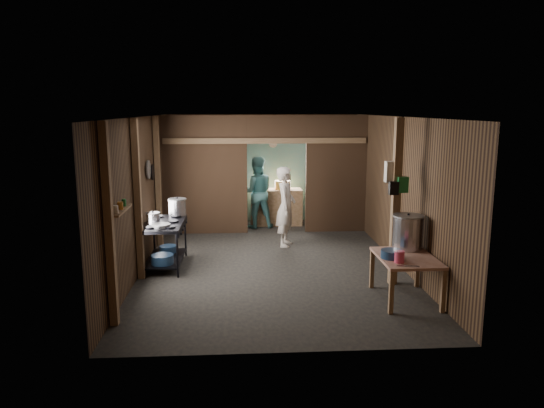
{
  "coord_description": "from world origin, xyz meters",
  "views": [
    {
      "loc": [
        -0.53,
        -8.81,
        2.75
      ],
      "look_at": [
        0.0,
        -0.2,
        1.1
      ],
      "focal_mm": 33.26,
      "sensor_mm": 36.0,
      "label": 1
    }
  ],
  "objects": [
    {
      "name": "floor",
      "position": [
        0.0,
        0.0,
        0.0
      ],
      "size": [
        4.5,
        7.0,
        0.0
      ],
      "primitive_type": "cube",
      "color": "black",
      "rests_on": "ground"
    },
    {
      "name": "yellow_tub",
      "position": [
        0.45,
        2.95,
        0.95
      ],
      "size": [
        0.37,
        0.37,
        0.21
      ],
      "primitive_type": "cylinder",
      "color": "#BD7726",
      "rests_on": "back_counter"
    },
    {
      "name": "jar_green",
      "position": [
        -2.15,
        -1.88,
        1.47
      ],
      "size": [
        0.06,
        0.06,
        0.1
      ],
      "primitive_type": "cylinder",
      "color": "#1D7734",
      "rests_on": "wall_shelf"
    },
    {
      "name": "wall_right",
      "position": [
        2.25,
        0.0,
        1.3
      ],
      "size": [
        0.0,
        7.0,
        2.6
      ],
      "primitive_type": "cube",
      "color": "brown",
      "rests_on": "ground"
    },
    {
      "name": "blue_tub_front",
      "position": [
        -1.88,
        -0.52,
        0.23
      ],
      "size": [
        0.38,
        0.38,
        0.16
      ],
      "primitive_type": "cylinder",
      "color": "navy",
      "rests_on": "gas_range"
    },
    {
      "name": "back_counter",
      "position": [
        0.3,
        2.95,
        0.42
      ],
      "size": [
        1.2,
        0.5,
        0.85
      ],
      "primitive_type": "cube",
      "color": "#A47D5D",
      "rests_on": "floor"
    },
    {
      "name": "wash_basin",
      "position": [
        1.59,
        -2.03,
        0.7
      ],
      "size": [
        0.36,
        0.36,
        0.12
      ],
      "primitive_type": "cylinder",
      "rotation": [
        0.0,
        0.0,
        0.21
      ],
      "color": "navy",
      "rests_on": "prep_table"
    },
    {
      "name": "pan_lid_big",
      "position": [
        -2.21,
        0.4,
        1.65
      ],
      "size": [
        0.03,
        0.34,
        0.34
      ],
      "primitive_type": "cylinder",
      "rotation": [
        0.0,
        1.57,
        0.0
      ],
      "color": "gray",
      "rests_on": "wall_left"
    },
    {
      "name": "pan_lid_small",
      "position": [
        -2.21,
        0.8,
        1.55
      ],
      "size": [
        0.03,
        0.3,
        0.3
      ],
      "primitive_type": "cylinder",
      "rotation": [
        0.0,
        1.57,
        0.0
      ],
      "color": "black",
      "rests_on": "wall_left"
    },
    {
      "name": "red_cup",
      "position": [
        0.04,
        2.95,
        0.92
      ],
      "size": [
        0.12,
        0.12,
        0.15
      ],
      "primitive_type": "cylinder",
      "color": "maroon",
      "rests_on": "back_counter"
    },
    {
      "name": "post_right",
      "position": [
        2.18,
        -0.2,
        1.3
      ],
      "size": [
        0.1,
        0.12,
        2.6
      ],
      "primitive_type": "cube",
      "color": "#A47D5D",
      "rests_on": "floor"
    },
    {
      "name": "ceiling",
      "position": [
        0.0,
        0.0,
        2.6
      ],
      "size": [
        4.5,
        7.0,
        0.0
      ],
      "primitive_type": "cube",
      "color": "#3B3A39",
      "rests_on": "ground"
    },
    {
      "name": "wall_front",
      "position": [
        0.0,
        -3.5,
        1.3
      ],
      "size": [
        4.5,
        0.0,
        2.6
      ],
      "primitive_type": "cube",
      "color": "brown",
      "rests_on": "ground"
    },
    {
      "name": "post_left_a",
      "position": [
        -2.18,
        -2.6,
        1.3
      ],
      "size": [
        0.1,
        0.12,
        2.6
      ],
      "primitive_type": "cube",
      "color": "#A47D5D",
      "rests_on": "floor"
    },
    {
      "name": "frying_pan",
      "position": [
        -1.88,
        -0.55,
        0.82
      ],
      "size": [
        0.33,
        0.54,
        0.07
      ],
      "primitive_type": null,
      "rotation": [
        0.0,
        0.0,
        -0.02
      ],
      "color": "gray",
      "rests_on": "gas_range"
    },
    {
      "name": "turquoise_panel",
      "position": [
        0.0,
        3.44,
        1.25
      ],
      "size": [
        4.4,
        0.06,
        2.5
      ],
      "primitive_type": "cube",
      "color": "#77A19B",
      "rests_on": "wall_back"
    },
    {
      "name": "wall_back",
      "position": [
        0.0,
        3.5,
        1.3
      ],
      "size": [
        4.5,
        0.0,
        2.6
      ],
      "primitive_type": "cube",
      "color": "brown",
      "rests_on": "ground"
    },
    {
      "name": "post_left_b",
      "position": [
        -2.18,
        -0.8,
        1.3
      ],
      "size": [
        0.1,
        0.12,
        2.6
      ],
      "primitive_type": "cube",
      "color": "#A47D5D",
      "rests_on": "floor"
    },
    {
      "name": "wall_left",
      "position": [
        -2.25,
        0.0,
        1.3
      ],
      "size": [
        0.0,
        7.0,
        2.6
      ],
      "primitive_type": "cube",
      "color": "brown",
      "rests_on": "ground"
    },
    {
      "name": "cook",
      "position": [
        0.36,
        1.05,
        0.8
      ],
      "size": [
        0.5,
        0.66,
        1.61
      ],
      "primitive_type": "imported",
      "rotation": [
        0.0,
        0.0,
        1.35
      ],
      "color": "silver",
      "rests_on": "floor"
    },
    {
      "name": "stock_pot",
      "position": [
        1.97,
        -1.57,
        0.9
      ],
      "size": [
        0.51,
        0.51,
        0.54
      ],
      "primitive_type": null,
      "rotation": [
        0.0,
        0.0,
        -0.11
      ],
      "color": "#B9B9C6",
      "rests_on": "prep_table"
    },
    {
      "name": "stove_pot_med",
      "position": [
        -2.05,
        -0.27,
        0.88
      ],
      "size": [
        0.24,
        0.24,
        0.21
      ],
      "primitive_type": null,
      "rotation": [
        0.0,
        0.0,
        0.01
      ],
      "color": "#B9B9C6",
      "rests_on": "gas_range"
    },
    {
      "name": "bag_white",
      "position": [
        1.8,
        -1.22,
        1.78
      ],
      "size": [
        0.22,
        0.15,
        0.32
      ],
      "primitive_type": "cube",
      "color": "silver",
      "rests_on": "post_free"
    },
    {
      "name": "partition_header",
      "position": [
        0.25,
        2.2,
        2.3
      ],
      "size": [
        1.3,
        0.1,
        0.6
      ],
      "primitive_type": "cube",
      "color": "#3D281A",
      "rests_on": "wall_back"
    },
    {
      "name": "post_left_c",
      "position": [
        -2.18,
        1.2,
        1.3
      ],
      "size": [
        0.1,
        0.12,
        2.6
      ],
      "primitive_type": "cube",
      "color": "#A47D5D",
      "rests_on": "floor"
    },
    {
      "name": "partition_left",
      "position": [
        -1.32,
        2.2,
        1.3
      ],
      "size": [
        1.85,
        0.1,
        2.6
      ],
      "primitive_type": "cube",
      "color": "#3D281A",
      "rests_on": "floor"
    },
    {
      "name": "worker_back",
      "position": [
        -0.18,
        2.67,
        0.83
      ],
      "size": [
        0.86,
        0.71,
        1.66
      ],
      "primitive_type": "imported",
      "rotation": [
        0.0,
        0.0,
        3.24
      ],
      "color": "teal",
      "rests_on": "floor"
    },
    {
      "name": "prep_table",
      "position": [
        1.83,
        -1.98,
        0.32
      ],
      "size": [
        0.8,
        1.1,
        0.65
      ],
      "primitive_type": null,
      "color": "tan",
      "rests_on": "floor"
    },
    {
      "name": "bag_green",
      "position": [
        1.92,
        -1.36,
        1.6
      ],
      "size": [
        0.16,
        0.12,
        0.24
      ],
      "primitive_type": "cube",
      "color": "#1D7734",
      "rests_on": "post_free"
    },
    {
      "name": "jar_white",
      "position": [
        -2.15,
        -2.35,
        1.47
      ],
      "size": [
        0.07,
        0.07,
        0.1
      ],
      "primitive_type": "cylinder",
      "color": "silver",
      "rests_on": "wall_shelf"
    },
    {
      "name": "wall_shelf",
      "position": [
        -2.15,
        -2.1,
        1.4
      ],
      "size": [
        0.14,
        0.8,
        0.03
      ],
      "primitive_type": "cube",
      "color": "#A47D5D",
      "rests_on": "wall_left"
    },
    {
      "name": "gas_range",
      "position": [
        -1.88,
        -0.18,
        0.4
      ],
      "size": [
        0.69,
        1.35,
        0.8
      ],
      "primitive_type": null,
      "color": "black",
      "rests_on": "floor"
    },
    {
      "name": "post_free",
      "position": [
        1.85,
        -1.3,
        1.3
      ],
      "size": [
        0.12,
        0.12,
        2.6
      ],
      "primitive_type": "cube",
      "color": "#A47D5D",
      "rests_on": "floor"
    },
    {
      "name": "blue_tub_back",
      "position": [
        -1.88,
        0.16,
        0.22
      ],
      "size": [
        0.31,
        0.31,
        0.12
      ],
      "primitive_type": "cylinder",
      "color": "navy",
      "rests_on": "gas_range"
    },
    {
      "name": "partition_right",
      "position": [
        1.57,
        2.2,
        1.3
      ],
      "size": [
        1.35,
        0.1,
        2.6
      ],
      "primitive_type": "cube",
      "color": "#3D281A",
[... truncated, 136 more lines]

